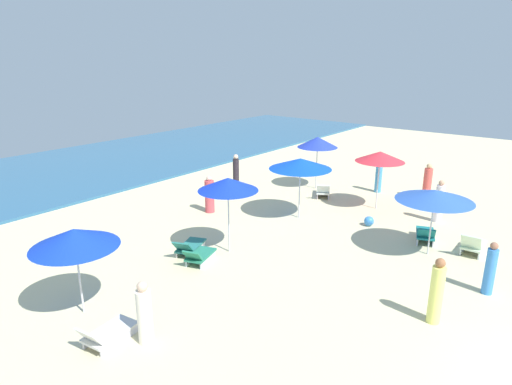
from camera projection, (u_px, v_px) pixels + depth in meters
The scene contains 22 objects.
ocean at pixel (5, 183), 22.38m from camera, with size 60.00×11.72×0.12m, color #2E6289.
umbrella_0 at pixel (435, 195), 13.85m from camera, with size 2.42×2.42×2.21m.
lounge_chair_0_0 at pixel (425, 234), 15.32m from camera, with size 1.47×1.00×0.72m.
lounge_chair_0_1 at pixel (473, 245), 14.39m from camera, with size 1.31×0.66×0.81m.
umbrella_1 at pixel (380, 157), 18.11m from camera, with size 2.03×2.03×2.49m.
umbrella_2 at pixel (228, 184), 13.96m from camera, with size 1.95×1.95×2.55m.
lounge_chair_2_0 at pixel (199, 256), 13.76m from camera, with size 1.37×0.93×0.63m.
lounge_chair_2_1 at pixel (189, 247), 14.42m from camera, with size 1.57×1.10×0.67m.
umbrella_4 at pixel (318, 142), 21.01m from camera, with size 1.94×1.94×2.56m.
lounge_chair_4_0 at pixel (323, 191), 20.30m from camera, with size 1.57×1.23×0.75m.
umbrella_5 at pixel (300, 164), 17.08m from camera, with size 2.46×2.46×2.44m.
umbrella_6 at pixel (74, 238), 10.56m from camera, with size 2.12×2.12×2.27m.
lounge_chair_6_0 at pixel (107, 334), 9.89m from camera, with size 1.38×0.81×0.63m.
beachgoer_0 at pixel (427, 183), 19.85m from camera, with size 0.52×0.52×1.65m.
beachgoer_1 at pixel (236, 172), 21.53m from camera, with size 0.41×0.41×1.69m.
beachgoer_2 at pixel (379, 176), 20.87m from camera, with size 0.44×0.44×1.65m.
beachgoer_3 at pixel (145, 314), 9.78m from camera, with size 0.42×0.42×1.53m.
beachgoer_4 at pixel (210, 196), 18.16m from camera, with size 0.51×0.51×1.56m.
beachgoer_5 at pixel (436, 292), 10.51m from camera, with size 0.36×0.36×1.70m.
beachgoer_6 at pixel (490, 270), 11.84m from camera, with size 0.37×0.37×1.51m.
beachgoer_7 at pixel (439, 202), 17.08m from camera, with size 0.40×0.40×1.68m.
beach_ball_0 at pixel (369, 221), 16.82m from camera, with size 0.38×0.38×0.38m, color #3E8CDA.
Camera 1 is at (-8.94, 0.73, 6.20)m, focal length 30.81 mm.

